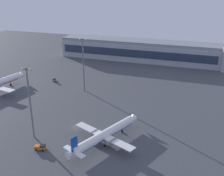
{
  "coord_description": "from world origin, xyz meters",
  "views": [
    {
      "loc": [
        50.2,
        -95.54,
        60.7
      ],
      "look_at": [
        2.55,
        41.51,
        4.0
      ],
      "focal_mm": 43.4,
      "sensor_mm": 36.0,
      "label": 1
    }
  ],
  "objects_px": {
    "apron_light_east": "(83,62)",
    "airplane_mid_apron": "(104,135)",
    "apron_light_central": "(30,100)",
    "baggage_tractor": "(40,147)",
    "pushback_tug": "(54,80)"
  },
  "relations": [
    {
      "from": "airplane_mid_apron",
      "to": "pushback_tug",
      "type": "xyz_separation_m",
      "value": [
        -56.62,
        57.37,
        -2.67
      ]
    },
    {
      "from": "pushback_tug",
      "to": "apron_light_central",
      "type": "xyz_separation_m",
      "value": [
        27.14,
        -62.87,
        16.09
      ]
    },
    {
      "from": "baggage_tractor",
      "to": "pushback_tug",
      "type": "bearing_deg",
      "value": -164.88
    },
    {
      "from": "apron_light_east",
      "to": "apron_light_central",
      "type": "bearing_deg",
      "value": -87.95
    },
    {
      "from": "pushback_tug",
      "to": "baggage_tractor",
      "type": "bearing_deg",
      "value": -131.43
    },
    {
      "from": "apron_light_central",
      "to": "baggage_tractor",
      "type": "bearing_deg",
      "value": -42.87
    },
    {
      "from": "pushback_tug",
      "to": "apron_light_east",
      "type": "distance_m",
      "value": 31.21
    },
    {
      "from": "airplane_mid_apron",
      "to": "apron_light_central",
      "type": "relative_size",
      "value": 1.2
    },
    {
      "from": "airplane_mid_apron",
      "to": "apron_light_central",
      "type": "bearing_deg",
      "value": -146.88
    },
    {
      "from": "apron_light_east",
      "to": "airplane_mid_apron",
      "type": "bearing_deg",
      "value": -57.52
    },
    {
      "from": "pushback_tug",
      "to": "apron_light_east",
      "type": "bearing_deg",
      "value": -85.48
    },
    {
      "from": "airplane_mid_apron",
      "to": "apron_light_east",
      "type": "distance_m",
      "value": 60.2
    },
    {
      "from": "apron_light_central",
      "to": "apron_light_east",
      "type": "xyz_separation_m",
      "value": [
        -1.97,
        54.9,
        0.55
      ]
    },
    {
      "from": "pushback_tug",
      "to": "apron_light_central",
      "type": "height_order",
      "value": "apron_light_central"
    },
    {
      "from": "baggage_tractor",
      "to": "airplane_mid_apron",
      "type": "bearing_deg",
      "value": 108.99
    }
  ]
}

